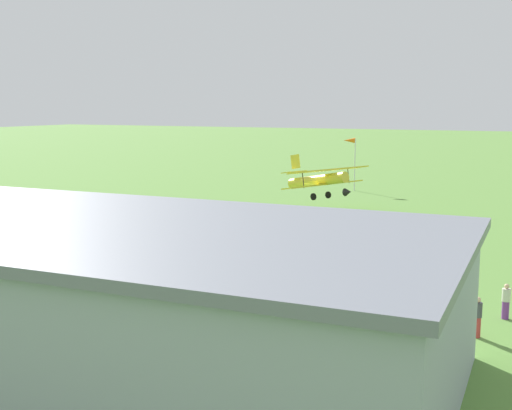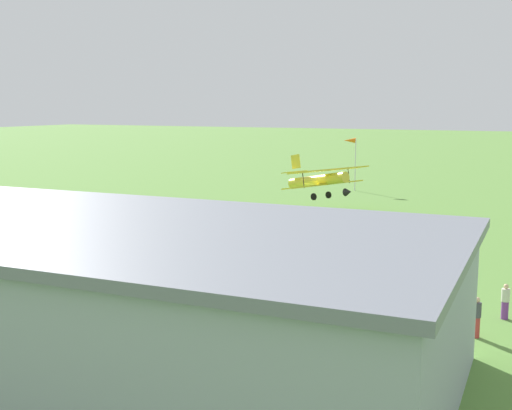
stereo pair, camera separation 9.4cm
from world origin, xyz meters
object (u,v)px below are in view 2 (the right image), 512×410
Objects in this scene: biplane at (320,180)px; windsock at (351,144)px; person_crossing_taxiway at (17,227)px; person_at_fence_line at (476,317)px; hangar at (1,280)px; person_watching_takeoff at (505,302)px.

biplane is 15.61m from windsock.
biplane is at bearing -127.15° from person_crossing_taxiway.
biplane is at bearing -59.11° from person_at_fence_line.
person_at_fence_line is 1.04× the size of person_crossing_taxiway.
person_watching_takeoff is at bearing -146.09° from hangar.
hangar is 20.68× the size of person_at_fence_line.
biplane is 26.42m from person_crossing_taxiway.
windsock is at bearing -88.01° from hangar.
person_at_fence_line is at bearing -152.13° from hangar.
hangar is 53.05m from windsock.
hangar is 21.99× the size of person_watching_takeoff.
windsock reaches higher than biplane.
person_watching_takeoff is at bearing 115.97° from windsock.
person_watching_takeoff is (-18.05, -12.13, -1.92)m from hangar.
biplane is (-0.07, -37.64, 0.14)m from hangar.
person_crossing_taxiway is (15.84, -16.64, -1.91)m from hangar.
person_at_fence_line is 0.29× the size of windsock.
person_crossing_taxiway is at bearing -12.92° from person_at_fence_line.
person_watching_takeoff is (-0.89, -3.06, -0.06)m from person_at_fence_line.
biplane reaches higher than person_at_fence_line.
biplane reaches higher than person_crossing_taxiway.
hangar reaches higher than biplane.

